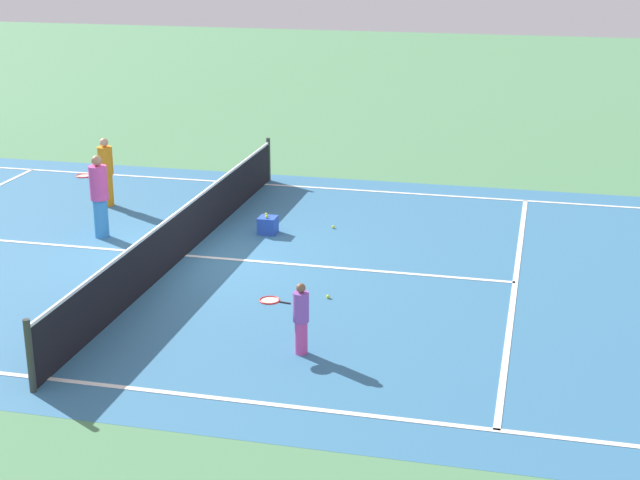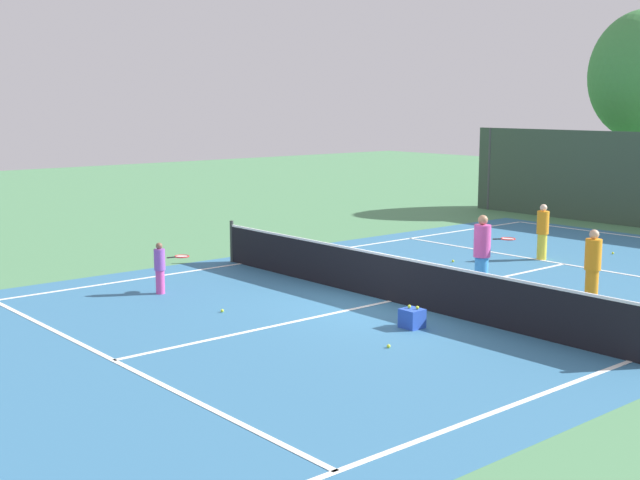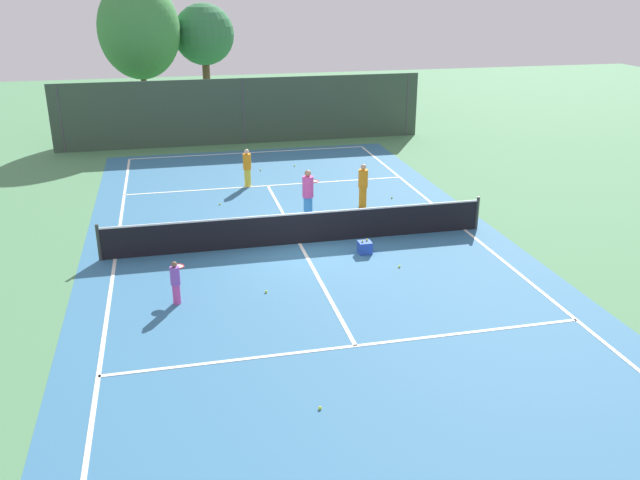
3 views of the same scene
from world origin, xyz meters
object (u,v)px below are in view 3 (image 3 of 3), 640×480
at_px(player_0, 308,194).
at_px(tennis_ball_0, 266,292).
at_px(tennis_ball_5, 399,266).
at_px(player_2, 363,185).
at_px(ball_crate, 365,247).
at_px(tennis_ball_3, 261,170).
at_px(tennis_ball_2, 392,198).
at_px(tennis_ball_7, 320,408).
at_px(player_1, 247,167).
at_px(tennis_ball_1, 268,244).
at_px(player_3, 176,281).
at_px(tennis_ball_4, 295,166).
at_px(tennis_ball_6, 220,204).

height_order(player_0, tennis_ball_0, player_0).
bearing_deg(tennis_ball_5, player_2, 84.72).
height_order(player_2, ball_crate, player_2).
relative_size(tennis_ball_0, tennis_ball_3, 1.00).
relative_size(player_2, tennis_ball_2, 24.03).
xyz_separation_m(player_2, tennis_ball_7, (-4.21, -11.52, -0.78)).
relative_size(player_1, player_2, 0.94).
height_order(tennis_ball_0, tennis_ball_1, same).
bearing_deg(player_3, tennis_ball_2, 41.10).
bearing_deg(tennis_ball_7, player_0, 79.20).
height_order(player_3, tennis_ball_1, player_3).
relative_size(player_0, tennis_ball_5, 26.41).
relative_size(player_0, tennis_ball_2, 26.41).
bearing_deg(tennis_ball_0, tennis_ball_1, 80.51).
height_order(tennis_ball_5, tennis_ball_7, same).
xyz_separation_m(player_1, tennis_ball_2, (5.04, -2.79, -0.73)).
relative_size(player_2, player_3, 1.39).
relative_size(player_1, ball_crate, 3.52).
bearing_deg(tennis_ball_4, player_3, -113.57).
bearing_deg(tennis_ball_4, tennis_ball_0, -104.25).
bearing_deg(tennis_ball_3, tennis_ball_7, -94.46).
bearing_deg(player_1, tennis_ball_7, -92.00).
bearing_deg(tennis_ball_1, tennis_ball_6, 104.09).
bearing_deg(tennis_ball_4, tennis_ball_6, -128.16).
distance_m(player_3, tennis_ball_2, 10.72).
distance_m(player_2, ball_crate, 4.39).
xyz_separation_m(player_3, tennis_ball_5, (6.21, 0.85, -0.57)).
bearing_deg(player_0, ball_crate, -72.80).
bearing_deg(tennis_ball_2, tennis_ball_4, 116.65).
relative_size(tennis_ball_4, tennis_ball_5, 1.00).
relative_size(tennis_ball_2, tennis_ball_6, 1.00).
xyz_separation_m(player_2, tennis_ball_0, (-4.44, -6.24, -0.78)).
bearing_deg(player_2, tennis_ball_4, 102.26).
bearing_deg(tennis_ball_0, player_2, 54.56).
xyz_separation_m(player_2, tennis_ball_4, (-1.32, 6.06, -0.78)).
relative_size(player_2, tennis_ball_1, 24.03).
bearing_deg(tennis_ball_3, player_1, -110.53).
bearing_deg(tennis_ball_0, tennis_ball_7, -87.49).
relative_size(player_1, tennis_ball_6, 22.69).
distance_m(tennis_ball_3, tennis_ball_7, 17.29).
bearing_deg(tennis_ball_0, ball_crate, 32.05).
xyz_separation_m(player_3, tennis_ball_7, (2.50, -5.21, -0.57)).
height_order(player_3, tennis_ball_3, player_3).
bearing_deg(tennis_ball_6, tennis_ball_2, -6.15).
relative_size(ball_crate, tennis_ball_2, 6.45).
height_order(player_3, tennis_ball_6, player_3).
bearing_deg(tennis_ball_4, tennis_ball_7, -99.34).
xyz_separation_m(player_0, tennis_ball_0, (-2.26, -5.36, -0.87)).
bearing_deg(tennis_ball_6, tennis_ball_5, -56.98).
bearing_deg(ball_crate, tennis_ball_5, -62.81).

